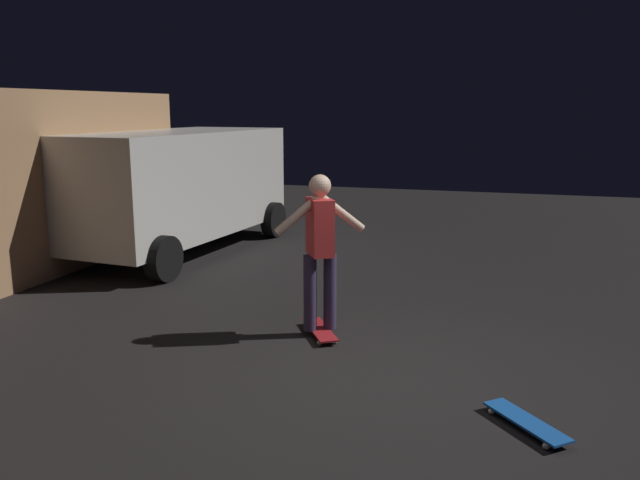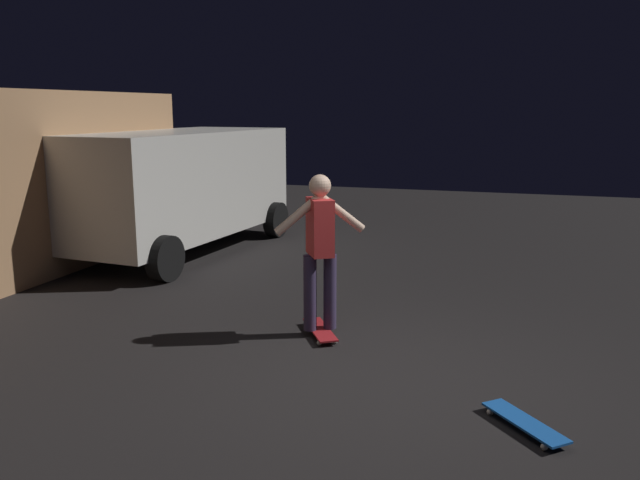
# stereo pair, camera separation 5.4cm
# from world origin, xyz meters

# --- Properties ---
(ground_plane) EXTENTS (28.00, 28.00, 0.00)m
(ground_plane) POSITION_xyz_m (0.00, 0.00, 0.00)
(ground_plane) COLOR black
(parked_van) EXTENTS (4.75, 2.55, 2.03)m
(parked_van) POSITION_xyz_m (4.36, 4.53, 1.16)
(parked_van) COLOR silver
(parked_van) RESTS_ON ground_plane
(skateboard_ridden) EXTENTS (0.77, 0.58, 0.07)m
(skateboard_ridden) POSITION_xyz_m (1.05, 0.94, 0.06)
(skateboard_ridden) COLOR #AD1E23
(skateboard_ridden) RESTS_ON ground_plane
(skateboard_spare) EXTENTS (0.71, 0.67, 0.07)m
(skateboard_spare) POSITION_xyz_m (-0.48, -1.19, 0.06)
(skateboard_spare) COLOR #1959B2
(skateboard_spare) RESTS_ON ground_plane
(skater) EXTENTS (0.60, 0.88, 1.67)m
(skater) POSITION_xyz_m (1.05, 0.94, 1.04)
(skater) COLOR #382D4C
(skater) RESTS_ON skateboard_ridden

